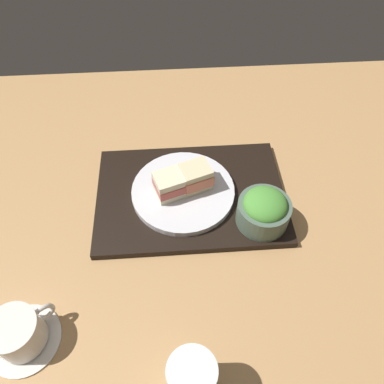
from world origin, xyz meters
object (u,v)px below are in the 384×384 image
object	(u,v)px
coffee_cup	(19,334)
sandwich_far	(170,185)
salad_bowl	(264,210)
sandwich_plate	(183,191)
sandwich_near	(195,177)
drinking_glass	(192,380)

from	to	relation	value
coffee_cup	sandwich_far	bearing A→B (deg)	-132.84
salad_bowl	sandwich_plate	bearing A→B (deg)	-27.88
sandwich_plate	sandwich_far	xyz separation A→B (cm)	(2.75, 0.87, 3.38)
salad_bowl	sandwich_far	bearing A→B (deg)	-22.00
sandwich_near	sandwich_far	world-z (taller)	sandwich_near
sandwich_far	drinking_glass	xyz separation A→B (cm)	(-1.99, 37.66, -0.01)
sandwich_near	salad_bowl	distance (cm)	16.05
sandwich_far	drinking_glass	size ratio (longest dim) A/B	0.66
sandwich_plate	coffee_cup	distance (cm)	40.92
sandwich_far	coffee_cup	world-z (taller)	sandwich_far
sandwich_plate	drinking_glass	distance (cm)	38.69
salad_bowl	drinking_glass	bearing A→B (deg)	61.14
sandwich_near	drinking_glass	bearing A→B (deg)	84.92
salad_bowl	drinking_glass	xyz separation A→B (cm)	(16.61, 30.14, 0.32)
sandwich_near	sandwich_plate	bearing A→B (deg)	17.54
drinking_glass	sandwich_far	bearing A→B (deg)	-86.97
sandwich_near	salad_bowl	xyz separation A→B (cm)	(-13.11, 9.26, -0.46)
sandwich_plate	drinking_glass	size ratio (longest dim) A/B	1.94
sandwich_plate	coffee_cup	xyz separation A→B (cm)	(28.85, 29.01, 0.90)
sandwich_near	coffee_cup	size ratio (longest dim) A/B	0.63
sandwich_far	sandwich_plate	bearing A→B (deg)	-162.46
sandwich_plate	salad_bowl	bearing A→B (deg)	152.12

